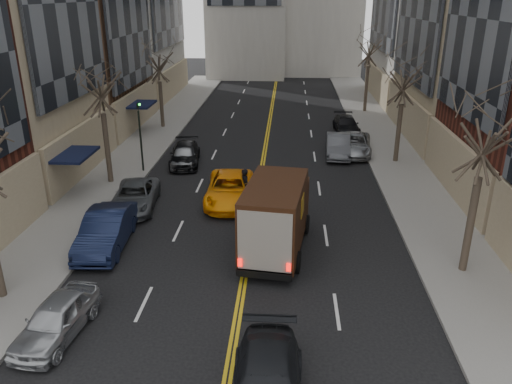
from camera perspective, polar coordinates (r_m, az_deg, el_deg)
sidewalk_left at (r=37.19m, az=-13.04°, el=4.93°), size 4.00×66.00×0.15m
sidewalk_right at (r=36.42m, az=15.33°, el=4.35°), size 4.00×66.00×0.15m
tree_lf_mid at (r=29.27m, az=-17.59°, el=13.10°), size 3.20×3.20×8.91m
tree_lf_far at (r=41.64m, az=-11.15°, el=15.24°), size 3.20×3.20×8.12m
tree_rt_near at (r=19.89m, az=25.13°, el=7.87°), size 3.20×3.20×8.71m
tree_rt_mid at (r=33.17m, az=16.70°, el=13.38°), size 3.20×3.20×8.32m
tree_rt_far at (r=47.77m, az=12.94°, el=16.78°), size 3.20×3.20×9.11m
traffic_signal at (r=31.40m, az=-13.14°, el=7.02°), size 0.29×0.26×4.70m
ups_truck at (r=21.37m, az=2.34°, el=-2.79°), size 3.05×6.26×3.30m
taxi at (r=26.84m, az=-3.03°, el=0.35°), size 2.66×5.39×1.47m
pedestrian at (r=26.55m, az=-1.21°, el=0.68°), size 0.72×0.84×1.94m
parked_lf_a at (r=18.03m, az=-21.86°, el=-13.31°), size 1.99×4.01×1.31m
parked_lf_b at (r=23.03m, az=-16.75°, el=-4.20°), size 2.02×5.04×1.63m
parked_lf_c at (r=26.82m, az=-13.68°, el=-0.49°), size 2.66×4.89×1.30m
parked_lf_d at (r=33.17m, az=-8.12°, el=4.28°), size 2.38×4.72×1.31m
parked_lf_e at (r=32.95m, az=-8.20°, el=4.17°), size 1.93×4.05×1.34m
parked_rt_a at (r=34.94m, az=9.37°, el=5.25°), size 1.82×4.57×1.48m
parked_rt_b at (r=35.66m, az=11.12°, el=5.41°), size 2.87×5.25×1.40m
parked_rt_c at (r=41.12m, az=10.27°, el=7.58°), size 1.99×4.51×1.29m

